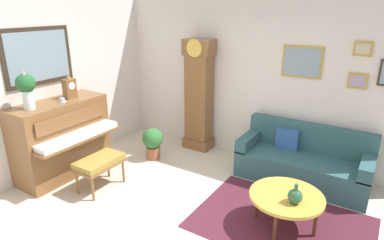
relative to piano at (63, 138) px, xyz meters
name	(u,v)px	position (x,y,z in m)	size (l,w,h in m)	color
ground_plane	(176,226)	(2.23, -0.13, -0.66)	(6.40, 6.00, 0.10)	beige
wall_left	(33,86)	(-0.37, -0.12, 0.80)	(0.13, 4.90, 2.80)	silver
wall_back	(257,78)	(2.25, 2.27, 0.80)	(5.30, 0.13, 2.80)	silver
area_rug	(281,223)	(3.34, 0.58, -0.60)	(2.10, 1.50, 0.01)	#4C1E2D
piano	(63,138)	(0.00, 0.00, 0.00)	(0.87, 1.44, 1.20)	brown
piano_bench	(100,163)	(0.82, -0.02, -0.20)	(0.42, 0.70, 0.48)	brown
grandfather_clock	(199,98)	(1.27, 2.00, 0.36)	(0.52, 0.34, 2.03)	brown
couch	(303,161)	(3.26, 1.81, -0.29)	(1.90, 0.80, 0.84)	#2D565B
coffee_table	(286,197)	(3.38, 0.54, -0.20)	(0.88, 0.88, 0.44)	gold
mantel_clock	(69,87)	(0.00, 0.24, 0.76)	(0.13, 0.18, 0.38)	brown
flower_vase	(26,87)	(0.00, -0.44, 0.91)	(0.26, 0.26, 0.58)	silver
teacup	(62,100)	(0.08, 0.03, 0.62)	(0.12, 0.12, 0.06)	#ADC6D6
green_jug	(295,196)	(3.50, 0.43, -0.08)	(0.17, 0.17, 0.24)	#234C33
potted_plant	(153,141)	(0.85, 1.16, -0.28)	(0.36, 0.36, 0.56)	#935138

